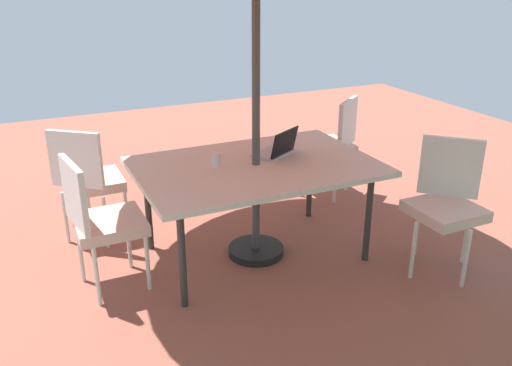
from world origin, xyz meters
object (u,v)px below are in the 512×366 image
cup (216,160)px  chair_southeast (88,177)px  laptop (277,149)px  dining_table (256,170)px  chair_southwest (332,142)px  chair_east (100,218)px  chair_northwest (446,200)px

cup → chair_southeast: bearing=-41.0°
chair_southeast → laptop: bearing=-168.5°
dining_table → chair_southwest: chair_southwest is taller
chair_southeast → chair_east: size_ratio=1.00×
dining_table → chair_southwest: bearing=-146.0°
dining_table → chair_northwest: bearing=147.5°
chair_southwest → laptop: chair_southwest is taller
chair_northwest → chair_east: same height
chair_southeast → chair_southwest: (-2.29, 0.02, 0.00)m
laptop → chair_southwest: bearing=-174.4°
chair_northwest → cup: size_ratio=9.72×
dining_table → chair_northwest: size_ratio=1.81×
chair_northwest → chair_southwest: size_ratio=1.00×
chair_southeast → cup: 1.13m
chair_southeast → laptop: 1.54m
cup → chair_southwest: bearing=-154.2°
laptop → cup: bearing=-25.6°
chair_east → chair_southwest: 2.47m
dining_table → laptop: bearing=-152.4°
chair_northwest → chair_east: (2.35, -0.76, 0.00)m
chair_southwest → dining_table: bearing=-4.4°
laptop → cup: size_ratio=3.96×
chair_east → cup: bearing=-93.1°
chair_northwest → cup: 1.71m
chair_east → dining_table: bearing=-98.6°
dining_table → chair_southeast: chair_southeast is taller
chair_southwest → laptop: size_ratio=2.45×
chair_northwest → chair_southwest: same height
laptop → cup: laptop is taller
chair_southwest → chair_northwest: bearing=52.0°
chair_east → laptop: size_ratio=2.45×
dining_table → chair_east: size_ratio=1.81×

